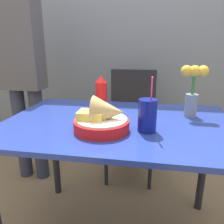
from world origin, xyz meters
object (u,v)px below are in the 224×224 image
Objects in this scene: food_basket at (104,119)px; flower_vase at (193,88)px; ketchup_bottle at (101,97)px; drink_cup at (147,117)px; person_standing at (23,69)px; chair_far_window at (132,115)px.

food_basket is 0.53m from flower_vase.
drink_cup reaches higher than ketchup_bottle.
person_standing is at bearing 162.44° from flower_vase.
person_standing is at bearing 148.02° from ketchup_bottle.
drink_cup is at bearing 7.52° from food_basket.
person_standing is (-0.79, 0.67, 0.14)m from food_basket.
chair_far_window is 0.56× the size of person_standing.
ketchup_bottle is at bearing 104.79° from food_basket.
drink_cup is (0.20, 0.03, 0.01)m from food_basket.
ketchup_bottle is (-0.06, 0.22, 0.05)m from food_basket.
flower_vase is 0.17× the size of person_standing.
flower_vase is (0.23, 0.26, 0.09)m from drink_cup.
chair_far_window is at bearing 16.71° from person_standing.
person_standing is at bearing -163.29° from chair_far_window.
ketchup_bottle reaches higher than food_basket.
chair_far_window is 4.16× the size of ketchup_bottle.
flower_vase is (0.43, 0.29, 0.10)m from food_basket.
drink_cup is at bearing -33.29° from person_standing.
drink_cup reaches higher than food_basket.
food_basket is 1.05m from person_standing.
ketchup_bottle is at bearing 143.17° from drink_cup.
ketchup_bottle is 0.87m from person_standing.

